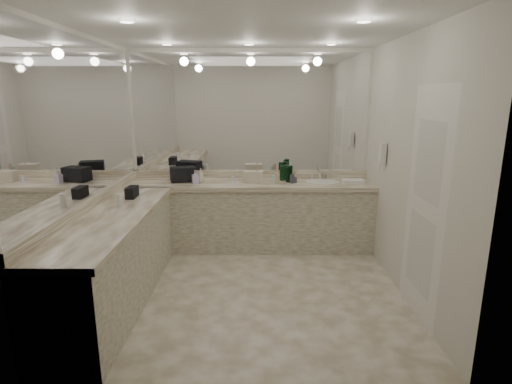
{
  "coord_description": "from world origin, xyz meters",
  "views": [
    {
      "loc": [
        0.1,
        -3.92,
        2.0
      ],
      "look_at": [
        0.08,
        0.4,
        0.96
      ],
      "focal_mm": 28.0,
      "sensor_mm": 36.0,
      "label": 1
    }
  ],
  "objects_px": {
    "black_toiletry_bag": "(183,175)",
    "soap_bottle_c": "(257,176)",
    "cream_cosmetic_case": "(253,177)",
    "soap_bottle_a": "(201,175)",
    "wall_phone": "(383,153)",
    "hand_towel": "(353,181)",
    "soap_bottle_b": "(195,177)",
    "sink": "(322,183)"
  },
  "relations": [
    {
      "from": "black_toiletry_bag",
      "to": "soap_bottle_c",
      "type": "xyz_separation_m",
      "value": [
        0.98,
        -0.04,
        -0.01
      ]
    },
    {
      "from": "cream_cosmetic_case",
      "to": "soap_bottle_a",
      "type": "relative_size",
      "value": 1.34
    },
    {
      "from": "wall_phone",
      "to": "soap_bottle_c",
      "type": "xyz_separation_m",
      "value": [
        -1.46,
        0.5,
        -0.37
      ]
    },
    {
      "from": "hand_towel",
      "to": "soap_bottle_a",
      "type": "relative_size",
      "value": 1.45
    },
    {
      "from": "wall_phone",
      "to": "soap_bottle_c",
      "type": "height_order",
      "value": "wall_phone"
    },
    {
      "from": "soap_bottle_b",
      "to": "soap_bottle_c",
      "type": "relative_size",
      "value": 1.03
    },
    {
      "from": "wall_phone",
      "to": "black_toiletry_bag",
      "type": "bearing_deg",
      "value": 167.56
    },
    {
      "from": "hand_towel",
      "to": "soap_bottle_a",
      "type": "height_order",
      "value": "soap_bottle_a"
    },
    {
      "from": "soap_bottle_a",
      "to": "soap_bottle_c",
      "type": "relative_size",
      "value": 1.1
    },
    {
      "from": "sink",
      "to": "soap_bottle_c",
      "type": "distance_m",
      "value": 0.86
    },
    {
      "from": "cream_cosmetic_case",
      "to": "soap_bottle_b",
      "type": "xyz_separation_m",
      "value": [
        -0.75,
        -0.1,
        0.02
      ]
    },
    {
      "from": "wall_phone",
      "to": "soap_bottle_c",
      "type": "relative_size",
      "value": 1.43
    },
    {
      "from": "soap_bottle_b",
      "to": "soap_bottle_c",
      "type": "xyz_separation_m",
      "value": [
        0.8,
        0.1,
        -0.0
      ]
    },
    {
      "from": "sink",
      "to": "hand_towel",
      "type": "bearing_deg",
      "value": -5.34
    },
    {
      "from": "wall_phone",
      "to": "sink",
      "type": "bearing_deg",
      "value": 140.43
    },
    {
      "from": "black_toiletry_bag",
      "to": "soap_bottle_a",
      "type": "height_order",
      "value": "same"
    },
    {
      "from": "sink",
      "to": "black_toiletry_bag",
      "type": "height_order",
      "value": "black_toiletry_bag"
    },
    {
      "from": "cream_cosmetic_case",
      "to": "soap_bottle_c",
      "type": "height_order",
      "value": "soap_bottle_c"
    },
    {
      "from": "black_toiletry_bag",
      "to": "cream_cosmetic_case",
      "type": "height_order",
      "value": "black_toiletry_bag"
    },
    {
      "from": "wall_phone",
      "to": "soap_bottle_a",
      "type": "distance_m",
      "value": 2.28
    },
    {
      "from": "sink",
      "to": "wall_phone",
      "type": "xyz_separation_m",
      "value": [
        0.61,
        -0.5,
        0.46
      ]
    },
    {
      "from": "black_toiletry_bag",
      "to": "hand_towel",
      "type": "height_order",
      "value": "black_toiletry_bag"
    },
    {
      "from": "cream_cosmetic_case",
      "to": "soap_bottle_a",
      "type": "height_order",
      "value": "soap_bottle_a"
    },
    {
      "from": "sink",
      "to": "soap_bottle_a",
      "type": "xyz_separation_m",
      "value": [
        -1.59,
        -0.01,
        0.1
      ]
    },
    {
      "from": "wall_phone",
      "to": "soap_bottle_b",
      "type": "bearing_deg",
      "value": 169.79
    },
    {
      "from": "black_toiletry_bag",
      "to": "soap_bottle_c",
      "type": "relative_size",
      "value": 1.92
    },
    {
      "from": "wall_phone",
      "to": "hand_towel",
      "type": "relative_size",
      "value": 0.9
    },
    {
      "from": "wall_phone",
      "to": "black_toiletry_bag",
      "type": "distance_m",
      "value": 2.53
    },
    {
      "from": "cream_cosmetic_case",
      "to": "hand_towel",
      "type": "bearing_deg",
      "value": 2.72
    },
    {
      "from": "black_toiletry_bag",
      "to": "cream_cosmetic_case",
      "type": "relative_size",
      "value": 1.3
    },
    {
      "from": "cream_cosmetic_case",
      "to": "soap_bottle_c",
      "type": "xyz_separation_m",
      "value": [
        0.05,
        0.0,
        0.01
      ]
    },
    {
      "from": "sink",
      "to": "soap_bottle_a",
      "type": "height_order",
      "value": "soap_bottle_a"
    },
    {
      "from": "soap_bottle_a",
      "to": "soap_bottle_b",
      "type": "bearing_deg",
      "value": -126.15
    },
    {
      "from": "wall_phone",
      "to": "cream_cosmetic_case",
      "type": "relative_size",
      "value": 0.97
    },
    {
      "from": "wall_phone",
      "to": "soap_bottle_c",
      "type": "bearing_deg",
      "value": 161.02
    },
    {
      "from": "sink",
      "to": "cream_cosmetic_case",
      "type": "bearing_deg",
      "value": 179.87
    },
    {
      "from": "sink",
      "to": "hand_towel",
      "type": "distance_m",
      "value": 0.4
    },
    {
      "from": "wall_phone",
      "to": "cream_cosmetic_case",
      "type": "xyz_separation_m",
      "value": [
        -1.51,
        0.5,
        -0.38
      ]
    },
    {
      "from": "hand_towel",
      "to": "soap_bottle_c",
      "type": "distance_m",
      "value": 1.25
    },
    {
      "from": "black_toiletry_bag",
      "to": "soap_bottle_a",
      "type": "relative_size",
      "value": 1.75
    },
    {
      "from": "wall_phone",
      "to": "soap_bottle_a",
      "type": "height_order",
      "value": "wall_phone"
    },
    {
      "from": "wall_phone",
      "to": "hand_towel",
      "type": "height_order",
      "value": "wall_phone"
    }
  ]
}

